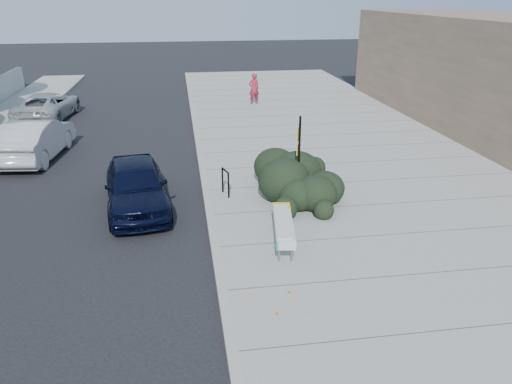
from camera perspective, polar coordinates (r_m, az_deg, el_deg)
ground at (r=12.78m, az=-4.64°, el=-6.90°), size 120.00×120.00×0.00m
sidewalk_near at (r=18.40m, az=11.76°, el=2.14°), size 11.20×50.00×0.15m
curb_near at (r=17.30m, az=-5.94°, el=1.25°), size 0.22×50.00×0.17m
bench at (r=12.59m, az=3.15°, el=-3.78°), size 0.79×2.31×0.68m
bike_rack at (r=15.70m, az=-3.52°, el=1.41°), size 0.19×0.56×0.85m
sign_post at (r=15.16m, az=4.90°, el=4.49°), size 0.16×0.28×2.61m
hedge at (r=15.72m, az=5.31°, el=2.23°), size 2.81×4.25×1.46m
sedan_navy at (r=15.39m, az=-13.54°, el=0.75°), size 2.32×4.61×1.51m
wagon_silver at (r=21.48m, az=-23.90°, el=5.55°), size 2.19×4.95×1.58m
suv_silver at (r=28.38m, az=-22.74°, el=9.09°), size 2.82×5.16×1.37m
pedestrian at (r=29.17m, az=-0.25°, el=11.73°), size 0.72×0.56×1.74m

